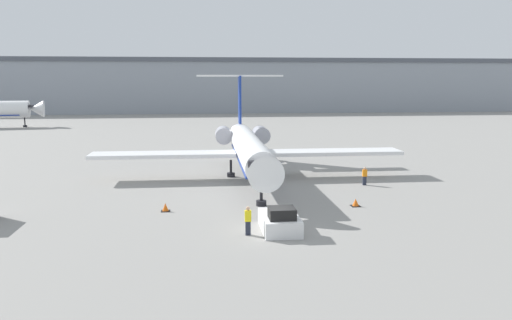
{
  "coord_description": "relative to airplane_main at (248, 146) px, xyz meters",
  "views": [
    {
      "loc": [
        -4.51,
        -29.96,
        9.62
      ],
      "look_at": [
        0.0,
        10.49,
        3.02
      ],
      "focal_mm": 35.0,
      "sensor_mm": 36.0,
      "label": 1
    }
  ],
  "objects": [
    {
      "name": "pushback_tug",
      "position": [
        0.3,
        -17.85,
        -2.45
      ],
      "size": [
        2.34,
        4.09,
        1.73
      ],
      "color": "silver",
      "rests_on": "ground"
    },
    {
      "name": "traffic_cone_left",
      "position": [
        -7.33,
        -12.21,
        -2.79
      ],
      "size": [
        0.64,
        0.64,
        0.62
      ],
      "color": "black",
      "rests_on": "ground"
    },
    {
      "name": "worker_near_tug",
      "position": [
        -1.82,
        -18.54,
        -2.11
      ],
      "size": [
        0.4,
        0.26,
        1.84
      ],
      "color": "#232838",
      "rests_on": "ground"
    },
    {
      "name": "terminal_building",
      "position": [
        -0.13,
        101.54,
        4.8
      ],
      "size": [
        180.0,
        16.8,
        15.7
      ],
      "color": "#8C939E",
      "rests_on": "ground"
    },
    {
      "name": "ground_plane",
      "position": [
        -0.13,
        -18.46,
        -3.08
      ],
      "size": [
        600.0,
        600.0,
        0.0
      ],
      "primitive_type": "plane",
      "color": "gray"
    },
    {
      "name": "traffic_cone_right",
      "position": [
        7.07,
        -12.32,
        -2.8
      ],
      "size": [
        0.7,
        0.7,
        0.59
      ],
      "color": "black",
      "rests_on": "ground"
    },
    {
      "name": "worker_by_wing",
      "position": [
        10.27,
        -4.86,
        -2.21
      ],
      "size": [
        0.4,
        0.24,
        1.67
      ],
      "color": "#232838",
      "rests_on": "ground"
    },
    {
      "name": "airplane_main",
      "position": [
        0.0,
        0.0,
        0.0
      ],
      "size": [
        30.48,
        27.39,
        10.14
      ],
      "color": "white",
      "rests_on": "ground"
    }
  ]
}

